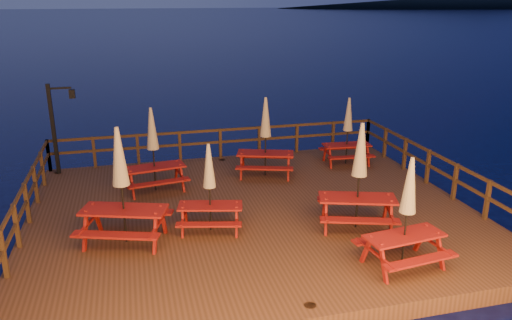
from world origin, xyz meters
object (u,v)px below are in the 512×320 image
at_px(lamp_post, 57,121).
at_px(picnic_table_1, 407,211).
at_px(picnic_table_2, 121,184).
at_px(picnic_table_0, 359,175).

bearing_deg(lamp_post, picnic_table_1, -46.43).
distance_m(picnic_table_1, picnic_table_2, 6.45).
xyz_separation_m(lamp_post, picnic_table_0, (7.71, -6.22, -0.37)).
distance_m(picnic_table_0, picnic_table_1, 2.04).
height_order(lamp_post, picnic_table_2, lamp_post).
relative_size(lamp_post, picnic_table_0, 1.09).
bearing_deg(picnic_table_0, lamp_post, 159.18).
bearing_deg(lamp_post, picnic_table_0, -38.93).
bearing_deg(picnic_table_0, picnic_table_2, -168.30).
bearing_deg(picnic_table_1, picnic_table_0, 87.03).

